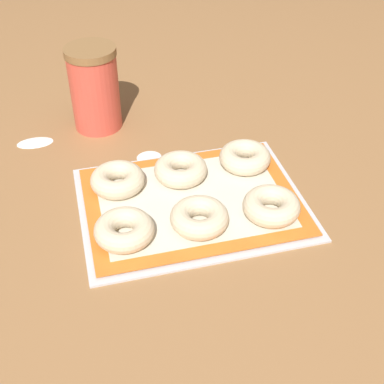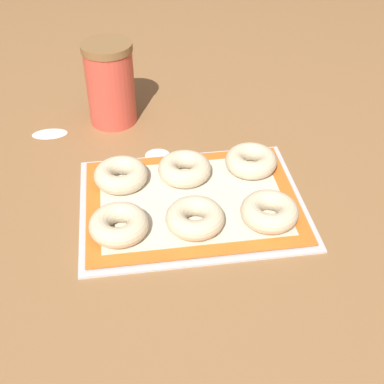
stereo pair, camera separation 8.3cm
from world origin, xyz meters
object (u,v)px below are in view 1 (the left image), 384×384
(bagel_front_left, at_px, (124,230))
(bagel_back_left, at_px, (118,180))
(bagel_back_center, at_px, (181,169))
(bagel_back_right, at_px, (245,157))
(bagel_front_center, at_px, (199,218))
(baking_tray, at_px, (192,203))
(flour_canister, at_px, (95,88))
(bagel_front_right, at_px, (271,206))

(bagel_front_left, xyz_separation_m, bagel_back_left, (0.01, 0.14, 0.00))
(bagel_back_center, relative_size, bagel_back_right, 1.00)
(bagel_front_left, bearing_deg, bagel_front_center, -0.68)
(bagel_front_center, xyz_separation_m, bagel_back_center, (0.00, 0.14, 0.00))
(baking_tray, relative_size, bagel_front_center, 4.01)
(bagel_front_center, distance_m, bagel_back_left, 0.19)
(flour_canister, bearing_deg, bagel_back_left, -88.26)
(bagel_front_center, relative_size, bagel_back_left, 1.00)
(bagel_front_left, relative_size, bagel_back_right, 1.00)
(bagel_front_left, xyz_separation_m, bagel_front_center, (0.13, -0.00, 0.00))
(baking_tray, xyz_separation_m, bagel_front_left, (-0.14, -0.07, 0.03))
(baking_tray, xyz_separation_m, bagel_back_center, (-0.00, 0.07, 0.03))
(baking_tray, bearing_deg, bagel_back_center, 93.06)
(baking_tray, xyz_separation_m, flour_canister, (-0.13, 0.32, 0.09))
(bagel_front_right, bearing_deg, bagel_back_left, 150.33)
(bagel_front_right, bearing_deg, bagel_back_center, 131.72)
(bagel_front_right, bearing_deg, bagel_front_left, 179.18)
(bagel_front_left, relative_size, bagel_front_center, 1.00)
(bagel_back_right, bearing_deg, bagel_front_left, -150.55)
(bagel_back_left, bearing_deg, bagel_front_center, -49.45)
(baking_tray, bearing_deg, flour_canister, 112.63)
(baking_tray, height_order, bagel_front_center, bagel_front_center)
(bagel_front_left, distance_m, bagel_back_left, 0.14)
(baking_tray, distance_m, bagel_back_center, 0.08)
(bagel_front_center, xyz_separation_m, bagel_front_right, (0.13, -0.00, 0.00))
(bagel_front_center, distance_m, bagel_back_center, 0.14)
(baking_tray, height_order, bagel_back_center, bagel_back_center)
(bagel_front_right, xyz_separation_m, bagel_back_left, (-0.25, 0.14, 0.00))
(baking_tray, bearing_deg, bagel_back_right, 31.76)
(bagel_back_left, bearing_deg, baking_tray, -29.20)
(bagel_front_left, relative_size, flour_canister, 0.55)
(bagel_front_center, bearing_deg, bagel_back_right, 48.34)
(bagel_front_center, bearing_deg, bagel_back_left, 130.55)
(bagel_back_center, bearing_deg, bagel_front_right, -48.28)
(bagel_back_left, height_order, bagel_back_right, same)
(bagel_front_left, height_order, bagel_back_center, same)
(bagel_back_left, xyz_separation_m, bagel_back_center, (0.12, 0.00, 0.00))
(bagel_front_right, height_order, flour_canister, flour_canister)
(bagel_back_left, xyz_separation_m, bagel_back_right, (0.26, 0.01, 0.00))
(bagel_back_center, xyz_separation_m, flour_canister, (-0.13, 0.25, 0.06))
(baking_tray, distance_m, bagel_back_left, 0.15)
(bagel_front_right, distance_m, flour_canister, 0.48)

